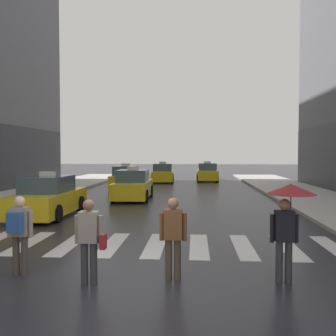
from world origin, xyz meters
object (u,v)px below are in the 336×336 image
object	(u,v)px
taxi_fourth	(163,174)
pedestrian_with_handbag	(90,237)
taxi_lead	(49,198)
pedestrian_with_backpack	(19,229)
taxi_fifth	(207,173)
taxi_third	(126,178)
pedestrian_plain_coat	(173,233)
pedestrian_with_umbrella	(289,206)
taxi_second	(133,186)

from	to	relation	value
taxi_fourth	pedestrian_with_handbag	bearing A→B (deg)	-88.22
taxi_lead	pedestrian_with_backpack	distance (m)	7.52
pedestrian_with_handbag	taxi_fifth	bearing A→B (deg)	83.40
pedestrian_with_backpack	taxi_third	bearing A→B (deg)	94.03
pedestrian_with_backpack	pedestrian_plain_coat	xyz separation A→B (m)	(3.19, -0.04, -0.03)
pedestrian_with_umbrella	pedestrian_with_handbag	xyz separation A→B (m)	(-3.83, -0.37, -0.58)
taxi_lead	pedestrian_with_handbag	size ratio (longest dim) A/B	2.76
taxi_lead	taxi_second	bearing A→B (deg)	66.93
taxi_fifth	pedestrian_plain_coat	distance (m)	27.08
taxi_lead	taxi_fifth	world-z (taller)	same
taxi_lead	taxi_fourth	distance (m)	18.41
taxi_lead	taxi_third	size ratio (longest dim) A/B	0.98
pedestrian_with_umbrella	pedestrian_with_backpack	distance (m)	5.46
taxi_fifth	pedestrian_plain_coat	size ratio (longest dim) A/B	2.76
taxi_second	taxi_fourth	world-z (taller)	same
taxi_fifth	pedestrian_with_handbag	xyz separation A→B (m)	(-3.17, -27.41, 0.21)
taxi_second	taxi_fifth	distance (m)	14.73
pedestrian_with_umbrella	pedestrian_with_backpack	bearing A→B (deg)	179.42
taxi_fourth	taxi_third	bearing A→B (deg)	-108.95
taxi_second	taxi_fourth	size ratio (longest dim) A/B	0.99
taxi_fourth	pedestrian_with_umbrella	distance (m)	25.81
taxi_second	pedestrian_with_handbag	size ratio (longest dim) A/B	2.78
taxi_fourth	pedestrian_with_backpack	xyz separation A→B (m)	(-0.80, -25.32, 0.25)
pedestrian_with_umbrella	taxi_fourth	bearing A→B (deg)	100.34
pedestrian_with_umbrella	pedestrian_plain_coat	world-z (taller)	pedestrian_with_umbrella
taxi_lead	pedestrian_plain_coat	xyz separation A→B (m)	(5.45, -7.21, 0.21)
taxi_fourth	pedestrian_with_backpack	bearing A→B (deg)	-91.81
taxi_fourth	taxi_fifth	distance (m)	4.30
taxi_third	pedestrian_with_backpack	size ratio (longest dim) A/B	2.80
taxi_lead	taxi_fourth	size ratio (longest dim) A/B	0.98
taxi_second	taxi_fifth	bearing A→B (deg)	71.97
pedestrian_with_handbag	taxi_fourth	bearing A→B (deg)	91.78
taxi_lead	taxi_second	size ratio (longest dim) A/B	0.99
pedestrian_with_umbrella	pedestrian_with_backpack	xyz separation A→B (m)	(-5.43, 0.06, -0.54)
taxi_fifth	pedestrian_with_umbrella	xyz separation A→B (m)	(0.66, -27.04, 0.79)
pedestrian_with_backpack	taxi_fifth	bearing A→B (deg)	79.98
taxi_third	taxi_fourth	bearing A→B (deg)	71.05
taxi_fourth	pedestrian_with_handbag	size ratio (longest dim) A/B	2.80
taxi_fourth	pedestrian_with_umbrella	xyz separation A→B (m)	(4.63, -25.38, 0.79)
taxi_second	pedestrian_with_backpack	bearing A→B (deg)	-90.94
taxi_lead	pedestrian_with_umbrella	distance (m)	10.58
taxi_second	pedestrian_with_handbag	bearing A→B (deg)	-84.08
taxi_third	taxi_second	bearing A→B (deg)	-75.69
taxi_lead	taxi_second	world-z (taller)	same
pedestrian_with_handbag	pedestrian_plain_coat	bearing A→B (deg)	13.39
taxi_third	pedestrian_with_handbag	distance (m)	19.72
taxi_third	taxi_fourth	xyz separation A→B (m)	(2.14, 6.24, 0.00)
taxi_fifth	pedestrian_plain_coat	bearing A→B (deg)	-93.35
taxi_fourth	pedestrian_plain_coat	size ratio (longest dim) A/B	2.80
taxi_third	pedestrian_with_handbag	bearing A→B (deg)	-81.42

